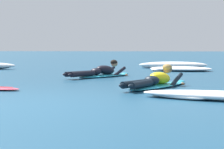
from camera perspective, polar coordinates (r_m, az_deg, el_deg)
The scene contains 5 objects.
ground_plane at distance 15.97m, azimuth -0.31°, elevation 0.81°, with size 120.00×120.00×0.00m, color navy.
surfer_near at distance 8.73m, azimuth 6.37°, elevation -0.97°, with size 1.54×2.50×0.55m.
surfer_far at distance 11.69m, azimuth -1.50°, elevation 0.32°, with size 1.77×2.39×0.54m.
whitewater_front at distance 16.66m, azimuth 8.67°, elevation 1.33°, with size 2.84×0.88×0.27m.
whitewater_mid_left at distance 14.79m, azimuth 9.72°, elevation 0.80°, with size 2.31×1.34×0.17m.
Camera 1 is at (2.19, -5.79, 0.88)m, focal length 64.43 mm.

